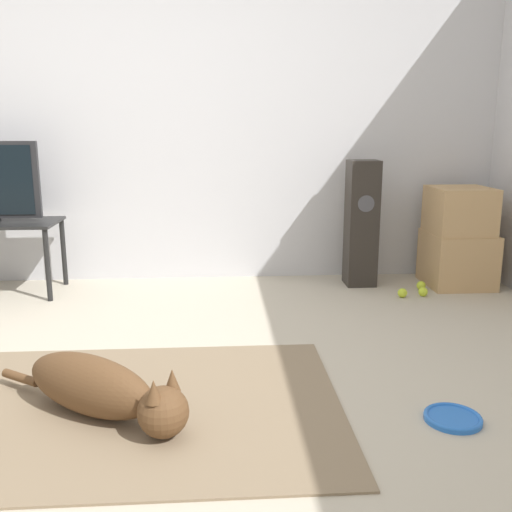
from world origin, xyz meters
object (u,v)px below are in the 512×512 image
object	(u,v)px
dog	(103,389)
tennis_ball_by_boxes	(423,292)
cardboard_box_lower	(457,259)
floor_speaker	(361,224)
tennis_ball_near_speaker	(402,293)
tennis_ball_loose_on_carpet	(421,285)
cardboard_box_upper	(460,210)
frisbee	(453,418)

from	to	relation	value
dog	tennis_ball_by_boxes	distance (m)	2.51
cardboard_box_lower	floor_speaker	distance (m)	0.78
tennis_ball_near_speaker	tennis_ball_loose_on_carpet	size ratio (longest dim) A/B	1.00
dog	tennis_ball_loose_on_carpet	size ratio (longest dim) A/B	13.33
dog	tennis_ball_near_speaker	bearing A→B (deg)	42.08
cardboard_box_upper	tennis_ball_near_speaker	distance (m)	0.79
cardboard_box_lower	dog	bearing A→B (deg)	-140.23
cardboard_box_lower	floor_speaker	size ratio (longest dim) A/B	0.50
dog	tennis_ball_by_boxes	world-z (taller)	dog
dog	tennis_ball_loose_on_carpet	bearing A→B (deg)	42.07
cardboard_box_lower	cardboard_box_upper	world-z (taller)	cardboard_box_upper
frisbee	cardboard_box_upper	size ratio (longest dim) A/B	0.54
tennis_ball_by_boxes	tennis_ball_loose_on_carpet	size ratio (longest dim) A/B	1.00
dog	tennis_ball_loose_on_carpet	distance (m)	2.65
dog	frisbee	size ratio (longest dim) A/B	3.77
tennis_ball_loose_on_carpet	cardboard_box_lower	bearing A→B (deg)	21.21
frisbee	cardboard_box_upper	xyz separation A→B (m)	(0.84, 2.00, 0.56)
tennis_ball_by_boxes	tennis_ball_near_speaker	size ratio (longest dim) A/B	1.00
frisbee	tennis_ball_near_speaker	xyz separation A→B (m)	(0.34, 1.71, 0.02)
frisbee	tennis_ball_loose_on_carpet	size ratio (longest dim) A/B	3.53
tennis_ball_by_boxes	tennis_ball_near_speaker	world-z (taller)	same
dog	floor_speaker	size ratio (longest dim) A/B	0.94
frisbee	tennis_ball_near_speaker	world-z (taller)	tennis_ball_near_speaker
cardboard_box_upper	tennis_ball_loose_on_carpet	size ratio (longest dim) A/B	6.52
floor_speaker	tennis_ball_near_speaker	bearing A→B (deg)	-59.42
dog	cardboard_box_upper	bearing A→B (deg)	39.83
tennis_ball_by_boxes	tennis_ball_loose_on_carpet	bearing A→B (deg)	74.67
floor_speaker	tennis_ball_by_boxes	distance (m)	0.67
tennis_ball_by_boxes	tennis_ball_near_speaker	xyz separation A→B (m)	(-0.15, -0.02, 0.00)
frisbee	tennis_ball_by_boxes	bearing A→B (deg)	73.90
frisbee	tennis_ball_loose_on_carpet	distance (m)	1.96
frisbee	cardboard_box_upper	world-z (taller)	cardboard_box_upper
cardboard_box_upper	tennis_ball_by_boxes	world-z (taller)	cardboard_box_upper
floor_speaker	frisbee	bearing A→B (deg)	-93.45
cardboard_box_upper	floor_speaker	world-z (taller)	floor_speaker
frisbee	tennis_ball_by_boxes	size ratio (longest dim) A/B	3.53
cardboard_box_lower	tennis_ball_loose_on_carpet	distance (m)	0.37
dog	tennis_ball_by_boxes	size ratio (longest dim) A/B	13.33
frisbee	tennis_ball_by_boxes	distance (m)	1.79
frisbee	tennis_ball_by_boxes	xyz separation A→B (m)	(0.50, 1.72, 0.02)
dog	cardboard_box_upper	world-z (taller)	cardboard_box_upper
frisbee	tennis_ball_loose_on_carpet	world-z (taller)	tennis_ball_loose_on_carpet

